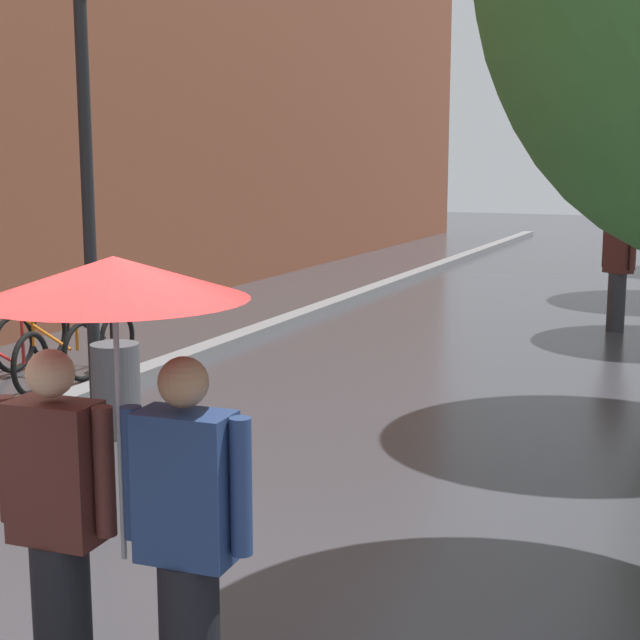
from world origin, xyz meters
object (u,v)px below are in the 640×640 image
Objects in this scene: parked_bicycle_3 at (48,345)px; couple_under_umbrella at (118,424)px; street_lamp_post at (86,151)px; litter_bin at (116,389)px; pedestrian_walking_midground at (618,271)px; parked_bicycle_4 at (82,334)px.

couple_under_umbrella reaches higher than parked_bicycle_3.
street_lamp_post reaches higher than litter_bin.
parked_bicycle_3 is 0.63× the size of pedestrian_walking_midground.
litter_bin is at bearing 126.20° from couple_under_umbrella.
street_lamp_post reaches higher than pedestrian_walking_midground.
parked_bicycle_4 is 7.89m from couple_under_umbrella.
parked_bicycle_3 is at bearing 142.17° from street_lamp_post.
parked_bicycle_3 reaches higher than litter_bin.
street_lamp_post is at bearing 128.30° from couple_under_umbrella.
couple_under_umbrella is at bearing -53.80° from litter_bin.
parked_bicycle_3 and parked_bicycle_4 have the same top height.
parked_bicycle_3 is 8.08m from pedestrian_walking_midground.
pedestrian_walking_midground reaches higher than parked_bicycle_4.
parked_bicycle_4 is (-0.08, 0.73, 0.00)m from parked_bicycle_3.
parked_bicycle_3 is 0.52× the size of couple_under_umbrella.
street_lamp_post is 2.23m from litter_bin.
parked_bicycle_4 reaches higher than litter_bin.
parked_bicycle_3 is 0.74m from parked_bicycle_4.
parked_bicycle_3 is 3.00m from street_lamp_post.
couple_under_umbrella is (4.92, -6.08, 1.03)m from parked_bicycle_4.
parked_bicycle_4 is at bearing 95.90° from parked_bicycle_3.
street_lamp_post is (1.69, -1.98, 2.20)m from parked_bicycle_4.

